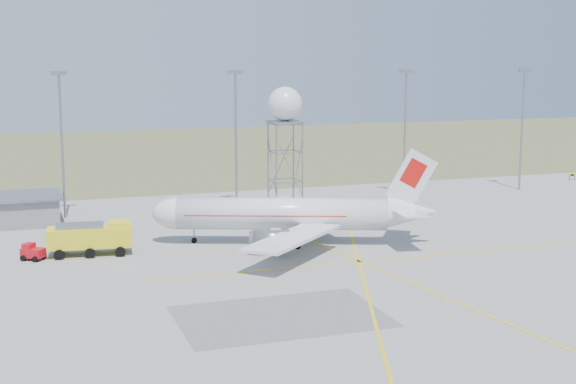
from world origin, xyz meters
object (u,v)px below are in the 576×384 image
object	(u,v)px
fire_truck	(92,239)
baggage_tug	(33,254)
radar_tower	(285,141)
airliner_main	(287,215)

from	to	relation	value
fire_truck	baggage_tug	bearing A→B (deg)	-170.09
baggage_tug	radar_tower	bearing A→B (deg)	64.85
baggage_tug	fire_truck	bearing A→B (deg)	39.74
fire_truck	baggage_tug	size ratio (longest dim) A/B	3.31
radar_tower	fire_truck	xyz separation A→B (m)	(-29.84, -19.11, -8.37)
airliner_main	radar_tower	world-z (taller)	radar_tower
airliner_main	baggage_tug	distance (m)	29.59
airliner_main	radar_tower	size ratio (longest dim) A/B	1.84
radar_tower	fire_truck	world-z (taller)	radar_tower
airliner_main	radar_tower	distance (m)	23.22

